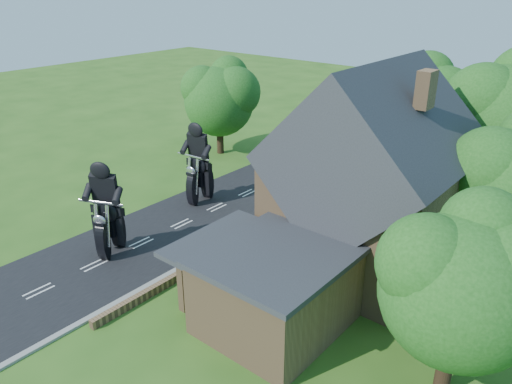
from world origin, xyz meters
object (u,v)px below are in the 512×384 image
Objects in this scene: annex at (274,288)px; motorcycle_lead at (111,240)px; house at (372,185)px; motorcycle_follow at (200,190)px; garden_wall at (259,230)px.

annex reaches higher than motorcycle_lead.
house is 1.45× the size of annex.
house is at bearing 84.76° from annex.
annex is 10.22m from motorcycle_lead.
house is at bearing 174.50° from motorcycle_follow.
house is at bearing -168.34° from motorcycle_lead.
garden_wall is 13.08× the size of motorcycle_lead.
annex is 13.24m from motorcycle_follow.
motorcycle_follow is (-11.32, 6.80, -0.96)m from annex.
annex is at bearing 143.50° from motorcycle_follow.
garden_wall is at bearing 164.64° from motorcycle_follow.
motorcycle_lead is at bearing -124.34° from garden_wall.
annex is (-0.62, -6.80, -2.58)m from house.
house is 13.69m from motorcycle_lead.
house is 12.45m from motorcycle_follow.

